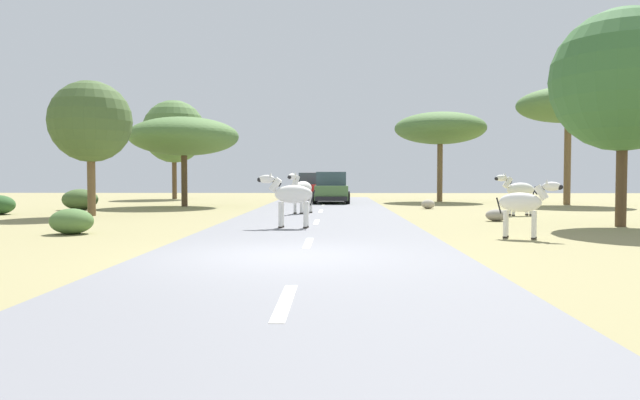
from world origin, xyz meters
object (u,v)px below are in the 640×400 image
(tree_3, at_px, (440,129))
(tree_5, at_px, (568,105))
(car_1, at_px, (331,189))
(tree_6, at_px, (184,137))
(bush_1, at_px, (72,221))
(zebra_0, at_px, (302,189))
(rock_1, at_px, (497,215))
(zebra_3, at_px, (290,195))
(bush_3, at_px, (80,199))
(tree_0, at_px, (90,122))
(zebra_2, at_px, (518,190))
(rock_0, at_px, (428,204))
(zebra_1, at_px, (524,203))
(car_0, at_px, (312,187))
(tree_2, at_px, (623,80))
(tree_1, at_px, (174,132))

(tree_3, height_order, tree_5, tree_5)
(car_1, distance_m, tree_3, 8.19)
(tree_6, xyz_separation_m, bush_1, (0.79, -14.55, -3.23))
(zebra_0, relative_size, rock_1, 2.27)
(zebra_3, xyz_separation_m, bush_3, (-10.37, 9.87, -0.51))
(rock_1, bearing_deg, tree_6, 143.40)
(tree_0, xyz_separation_m, bush_3, (-2.27, 4.14, -3.13))
(tree_6, bearing_deg, zebra_2, -24.67)
(zebra_3, height_order, bush_3, zebra_3)
(zebra_3, relative_size, tree_3, 0.30)
(tree_3, xyz_separation_m, rock_0, (-2.05, -8.38, -4.26))
(zebra_1, xyz_separation_m, tree_3, (1.92, 21.81, 3.62))
(zebra_0, bearing_deg, tree_3, -93.64)
(tree_0, relative_size, tree_3, 0.93)
(car_0, distance_m, car_1, 5.93)
(rock_1, bearing_deg, bush_1, -158.80)
(rock_0, bearing_deg, car_0, 117.96)
(car_0, relative_size, tree_5, 0.69)
(zebra_0, xyz_separation_m, rock_0, (5.73, 4.52, -0.82))
(zebra_3, height_order, tree_3, tree_3)
(rock_0, relative_size, rock_1, 0.87)
(tree_2, relative_size, rock_0, 10.19)
(car_1, height_order, tree_3, tree_3)
(bush_1, distance_m, bush_3, 12.26)
(car_1, xyz_separation_m, tree_5, (12.82, -0.96, 4.53))
(rock_1, bearing_deg, bush_3, 159.16)
(car_1, bearing_deg, zebra_0, 82.99)
(zebra_0, relative_size, zebra_1, 1.15)
(zebra_0, height_order, tree_5, tree_5)
(car_1, xyz_separation_m, tree_6, (-7.48, -3.32, 2.71))
(tree_5, xyz_separation_m, rock_1, (-7.15, -12.13, -5.17))
(zebra_0, xyz_separation_m, car_0, (-0.15, 15.60, -0.19))
(tree_6, bearing_deg, tree_0, -102.84)
(tree_3, xyz_separation_m, rock_1, (-1.00, -16.17, -4.28))
(bush_3, bearing_deg, tree_2, -23.14)
(zebra_3, xyz_separation_m, car_0, (-0.20, 22.24, -0.14))
(zebra_0, bearing_deg, bush_3, 10.03)
(bush_1, xyz_separation_m, bush_3, (-4.75, 11.30, 0.14))
(zebra_1, height_order, rock_0, zebra_1)
(zebra_2, height_order, tree_2, tree_2)
(tree_6, bearing_deg, bush_1, -86.88)
(tree_3, bearing_deg, zebra_1, -95.03)
(tree_2, distance_m, bush_1, 16.20)
(tree_2, bearing_deg, zebra_1, -138.92)
(car_0, height_order, bush_3, car_0)
(tree_6, distance_m, bush_1, 14.93)
(car_1, distance_m, rock_0, 7.05)
(zebra_2, xyz_separation_m, rock_1, (-1.65, -2.97, -0.78))
(bush_3, bearing_deg, zebra_3, -43.60)
(rock_1, bearing_deg, tree_1, 129.33)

